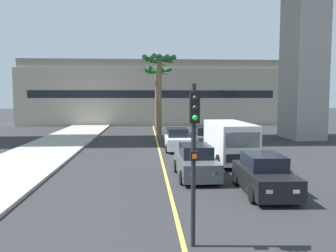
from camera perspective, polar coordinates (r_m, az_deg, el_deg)
sidewalk_left at (r=18.68m, az=-25.97°, el=-7.34°), size 4.80×80.00×0.15m
lane_stripe_center at (r=25.20m, az=-1.48°, el=-3.92°), size 0.14×56.00×0.01m
pier_building_backdrop at (r=49.50m, az=-2.61°, el=5.43°), size 35.77×8.04×8.74m
car_queue_front at (r=26.36m, az=6.10°, el=-1.98°), size 1.87×4.12×1.56m
car_queue_second at (r=16.68m, az=4.62°, el=-6.02°), size 1.87×4.12×1.56m
car_queue_third at (r=25.04m, az=1.54°, el=-2.32°), size 1.84×4.10×1.56m
car_queue_fourth at (r=14.52m, az=15.57°, el=-7.84°), size 1.93×4.15×1.56m
delivery_van at (r=20.45m, az=10.06°, el=-2.44°), size 2.25×5.29×2.36m
traffic_light_median_near at (r=8.71m, az=4.29°, el=-2.82°), size 0.24×0.37×4.20m
palm_tree_near_median at (r=36.53m, az=-1.92°, el=7.71°), size 3.09×3.24×6.98m
palm_tree_mid_median at (r=30.84m, az=-1.41°, el=8.93°), size 3.11×3.12×7.58m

